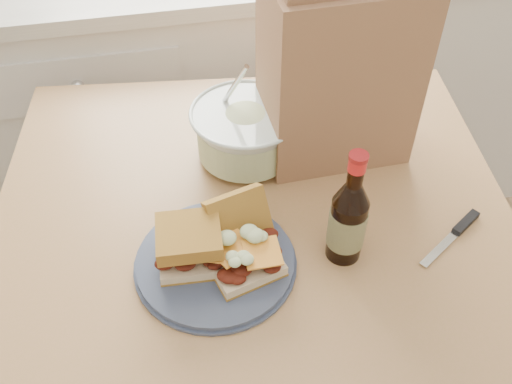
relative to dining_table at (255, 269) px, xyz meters
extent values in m
cube|color=white|center=(0.16, 0.96, -0.25)|extent=(2.40, 0.60, 0.90)
cube|color=#AF7B52|center=(0.00, 0.00, 0.10)|extent=(1.10, 1.10, 0.04)
cube|color=#AF7B52|center=(-0.38, 0.49, -0.31)|extent=(0.07, 0.07, 0.78)
cube|color=#AF7B52|center=(0.49, 0.38, -0.31)|extent=(0.07, 0.07, 0.78)
cylinder|color=#3E4864|center=(-0.08, -0.07, 0.13)|extent=(0.27, 0.27, 0.02)
cube|color=beige|center=(-0.12, -0.06, 0.15)|extent=(0.11, 0.10, 0.02)
cube|color=#FD9E32|center=(-0.12, -0.06, 0.18)|extent=(0.07, 0.07, 0.00)
cube|color=#A1712A|center=(-0.12, -0.06, 0.20)|extent=(0.11, 0.10, 0.03)
cube|color=beige|center=(-0.04, -0.09, 0.15)|extent=(0.14, 0.13, 0.02)
cube|color=#FD9E32|center=(-0.04, -0.09, 0.18)|extent=(0.08, 0.08, 0.00)
cube|color=#A1712A|center=(-0.03, -0.03, 0.18)|extent=(0.12, 0.10, 0.10)
cone|color=silver|center=(0.02, 0.20, 0.18)|extent=(0.21, 0.21, 0.11)
cylinder|color=silver|center=(0.02, 0.20, 0.17)|extent=(0.20, 0.20, 0.07)
torus|color=silver|center=(0.02, 0.20, 0.23)|extent=(0.22, 0.22, 0.01)
cylinder|color=silver|center=(0.00, 0.24, 0.27)|extent=(0.06, 0.08, 0.15)
cylinder|color=black|center=(0.14, -0.09, 0.19)|extent=(0.06, 0.06, 0.13)
cone|color=black|center=(0.14, -0.09, 0.27)|extent=(0.06, 0.06, 0.04)
cylinder|color=black|center=(0.14, -0.09, 0.32)|extent=(0.03, 0.03, 0.05)
cylinder|color=red|center=(0.14, -0.09, 0.33)|extent=(0.03, 0.03, 0.02)
cylinder|color=maroon|center=(0.14, -0.09, 0.35)|extent=(0.03, 0.03, 0.01)
cylinder|color=#363E1F|center=(0.14, -0.09, 0.19)|extent=(0.06, 0.06, 0.07)
cube|color=silver|center=(0.32, -0.11, 0.12)|extent=(0.11, 0.08, 0.00)
cube|color=black|center=(0.39, -0.07, 0.13)|extent=(0.07, 0.05, 0.01)
cube|color=#9B6C4B|center=(0.21, 0.20, 0.31)|extent=(0.29, 0.19, 0.37)
camera|label=1|loc=(-0.14, -0.68, 0.92)|focal=40.00mm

